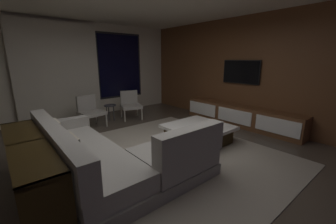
% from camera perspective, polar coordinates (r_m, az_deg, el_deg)
% --- Properties ---
extents(floor, '(9.20, 9.20, 0.00)m').
position_cam_1_polar(floor, '(3.74, -3.81, -12.33)').
color(floor, '#473D33').
extents(back_wall_with_window, '(6.60, 0.30, 2.70)m').
position_cam_1_polar(back_wall_with_window, '(6.62, -23.64, 10.21)').
color(back_wall_with_window, beige).
rests_on(back_wall_with_window, floor).
extents(media_wall, '(0.12, 7.80, 2.70)m').
position_cam_1_polar(media_wall, '(5.72, 21.92, 9.99)').
color(media_wall, brown).
rests_on(media_wall, floor).
extents(area_rug, '(3.20, 3.80, 0.01)m').
position_cam_1_polar(area_rug, '(3.87, 1.35, -11.30)').
color(area_rug, gray).
rests_on(area_rug, floor).
extents(sectional_couch, '(1.98, 2.50, 0.82)m').
position_cam_1_polar(sectional_couch, '(3.20, -15.99, -11.91)').
color(sectional_couch, gray).
rests_on(sectional_couch, floor).
extents(coffee_table, '(1.16, 1.16, 0.36)m').
position_cam_1_polar(coffee_table, '(4.36, 8.20, -5.83)').
color(coffee_table, black).
rests_on(coffee_table, floor).
extents(book_stack_on_coffee_table, '(0.29, 0.21, 0.06)m').
position_cam_1_polar(book_stack_on_coffee_table, '(4.27, 9.96, -3.52)').
color(book_stack_on_coffee_table, '#98398A').
rests_on(book_stack_on_coffee_table, coffee_table).
extents(accent_chair_near_window, '(0.68, 0.70, 0.78)m').
position_cam_1_polar(accent_chair_near_window, '(6.13, -10.18, 2.36)').
color(accent_chair_near_window, '#B2ADA0').
rests_on(accent_chair_near_window, floor).
extents(accent_chair_by_curtain, '(0.63, 0.64, 0.78)m').
position_cam_1_polar(accent_chair_by_curtain, '(5.63, -20.46, 0.62)').
color(accent_chair_by_curtain, '#B2ADA0').
rests_on(accent_chair_by_curtain, floor).
extents(side_stool, '(0.32, 0.32, 0.46)m').
position_cam_1_polar(side_stool, '(5.92, -15.49, 1.05)').
color(side_stool, '#333338').
rests_on(side_stool, floor).
extents(media_console, '(0.46, 3.10, 0.52)m').
position_cam_1_polar(media_console, '(5.66, 19.04, -1.09)').
color(media_console, brown).
rests_on(media_console, floor).
extents(mounted_tv, '(0.05, 1.02, 0.59)m').
position_cam_1_polar(mounted_tv, '(5.75, 19.19, 10.24)').
color(mounted_tv, black).
extents(console_table_behind_couch, '(0.40, 2.10, 0.74)m').
position_cam_1_polar(console_table_behind_couch, '(3.07, -33.25, -12.41)').
color(console_table_behind_couch, black).
rests_on(console_table_behind_couch, floor).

